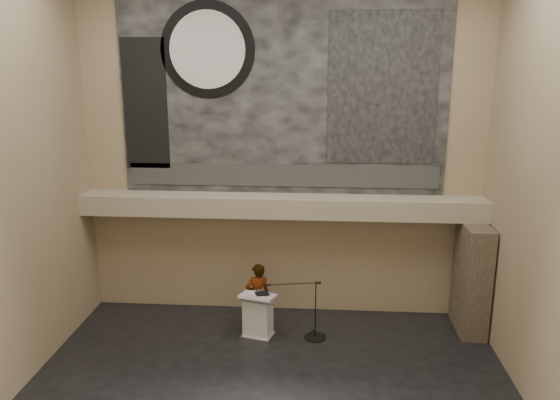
{
  "coord_description": "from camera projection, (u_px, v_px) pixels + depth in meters",
  "views": [
    {
      "loc": [
        0.92,
        -9.45,
        6.43
      ],
      "look_at": [
        0.0,
        3.2,
        3.2
      ],
      "focal_mm": 35.0,
      "sensor_mm": 36.0,
      "label": 1
    }
  ],
  "objects": [
    {
      "name": "wall_back",
      "position": [
        282.0,
        151.0,
        13.6
      ],
      "size": [
        10.0,
        0.02,
        8.5
      ],
      "primitive_type": "cube",
      "color": "#917B5C",
      "rests_on": "floor"
    },
    {
      "name": "banner_brick_print",
      "position": [
        145.0,
        104.0,
        13.49
      ],
      "size": [
        1.1,
        0.02,
        3.2
      ],
      "primitive_type": "cube",
      "color": "black",
      "rests_on": "banner"
    },
    {
      "name": "banner_clock_face",
      "position": [
        207.0,
        50.0,
        13.04
      ],
      "size": [
        1.84,
        0.02,
        1.84
      ],
      "primitive_type": "cylinder",
      "rotation": [
        1.57,
        0.0,
        0.0
      ],
      "color": "silver",
      "rests_on": "banner"
    },
    {
      "name": "sprinkler_left",
      "position": [
        217.0,
        216.0,
        13.67
      ],
      "size": [
        0.04,
        0.04,
        0.06
      ],
      "primitive_type": "cylinder",
      "color": "#B2893D",
      "rests_on": "soffit"
    },
    {
      "name": "binder",
      "position": [
        262.0,
        294.0,
        12.84
      ],
      "size": [
        0.37,
        0.34,
        0.04
      ],
      "primitive_type": "cube",
      "rotation": [
        0.0,
        0.0,
        0.39
      ],
      "color": "black",
      "rests_on": "lectern"
    },
    {
      "name": "lectern",
      "position": [
        258.0,
        316.0,
        12.98
      ],
      "size": [
        0.93,
        0.76,
        1.14
      ],
      "rotation": [
        0.0,
        0.0,
        -0.26
      ],
      "color": "silver",
      "rests_on": "floor"
    },
    {
      "name": "wall_front",
      "position": [
        231.0,
        270.0,
        5.87
      ],
      "size": [
        10.0,
        0.02,
        8.5
      ],
      "primitive_type": "cube",
      "color": "#917B5C",
      "rests_on": "floor"
    },
    {
      "name": "wall_right",
      "position": [
        556.0,
        192.0,
        9.39
      ],
      "size": [
        0.02,
        8.0,
        8.5
      ],
      "primitive_type": "cube",
      "color": "#917B5C",
      "rests_on": "floor"
    },
    {
      "name": "mic_stand",
      "position": [
        313.0,
        329.0,
        13.03
      ],
      "size": [
        1.42,
        0.52,
        1.45
      ],
      "rotation": [
        0.0,
        0.0,
        0.18
      ],
      "color": "black",
      "rests_on": "floor"
    },
    {
      "name": "sprinkler_right",
      "position": [
        358.0,
        219.0,
        13.42
      ],
      "size": [
        0.04,
        0.04,
        0.06
      ],
      "primitive_type": "cylinder",
      "color": "#B2893D",
      "rests_on": "soffit"
    },
    {
      "name": "banner_clock_rim",
      "position": [
        207.0,
        50.0,
        13.06
      ],
      "size": [
        2.3,
        0.02,
        2.3
      ],
      "primitive_type": "cylinder",
      "rotation": [
        1.57,
        0.0,
        0.0
      ],
      "color": "black",
      "rests_on": "banner"
    },
    {
      "name": "banner_text_strip",
      "position": [
        282.0,
        176.0,
        13.68
      ],
      "size": [
        7.76,
        0.02,
        0.55
      ],
      "primitive_type": "cube",
      "color": "#2B2B2B",
      "rests_on": "banner"
    },
    {
      "name": "banner",
      "position": [
        282.0,
        92.0,
        13.22
      ],
      "size": [
        8.0,
        0.05,
        5.0
      ],
      "primitive_type": "cube",
      "color": "black",
      "rests_on": "wall_back"
    },
    {
      "name": "speaker_person",
      "position": [
        258.0,
        296.0,
        13.36
      ],
      "size": [
        0.72,
        0.61,
        1.69
      ],
      "primitive_type": "imported",
      "rotation": [
        0.0,
        0.0,
        3.53
      ],
      "color": "white",
      "rests_on": "floor"
    },
    {
      "name": "soffit",
      "position": [
        281.0,
        206.0,
        13.54
      ],
      "size": [
        10.0,
        0.8,
        0.5
      ],
      "primitive_type": "cube",
      "color": "gray",
      "rests_on": "wall_back"
    },
    {
      "name": "banner_building_print",
      "position": [
        383.0,
        89.0,
        12.99
      ],
      "size": [
        2.6,
        0.02,
        3.6
      ],
      "primitive_type": "cube",
      "color": "black",
      "rests_on": "banner"
    },
    {
      "name": "stone_pier",
      "position": [
        472.0,
        278.0,
        13.17
      ],
      "size": [
        0.6,
        1.4,
        2.7
      ],
      "primitive_type": "cube",
      "color": "#3E3326",
      "rests_on": "floor"
    },
    {
      "name": "papers",
      "position": [
        252.0,
        294.0,
        12.84
      ],
      "size": [
        0.24,
        0.32,
        0.0
      ],
      "primitive_type": "cube",
      "rotation": [
        0.0,
        0.0,
        -0.02
      ],
      "color": "white",
      "rests_on": "lectern"
    },
    {
      "name": "floor",
      "position": [
        268.0,
        396.0,
        10.79
      ],
      "size": [
        10.0,
        10.0,
        0.0
      ],
      "primitive_type": "plane",
      "color": "black",
      "rests_on": "ground"
    }
  ]
}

